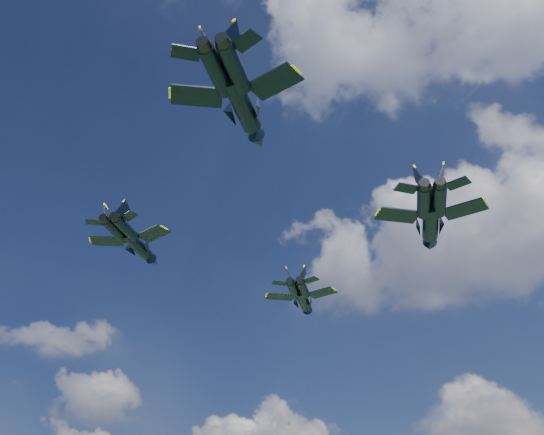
{
  "coord_description": "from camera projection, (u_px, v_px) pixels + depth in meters",
  "views": [
    {
      "loc": [
        29.92,
        -59.0,
        13.76
      ],
      "look_at": [
        -6.83,
        5.6,
        58.52
      ],
      "focal_mm": 45.0,
      "sensor_mm": 36.0,
      "label": 1
    }
  ],
  "objects": [
    {
      "name": "jet_left",
      "position": [
        138.0,
        245.0,
        92.5
      ],
      "size": [
        11.41,
        15.16,
        3.57
      ],
      "rotation": [
        0.0,
        0.0,
        0.21
      ],
      "color": "black"
    },
    {
      "name": "jet_right",
      "position": [
        430.0,
        223.0,
        84.37
      ],
      "size": [
        12.86,
        17.67,
        4.17
      ],
      "rotation": [
        0.0,
        0.0,
        0.34
      ],
      "color": "black"
    },
    {
      "name": "jet_slot",
      "position": [
        243.0,
        107.0,
        71.34
      ],
      "size": [
        13.77,
        18.5,
        4.35
      ],
      "rotation": [
        0.0,
        0.0,
        0.26
      ],
      "color": "black"
    },
    {
      "name": "jet_lead",
      "position": [
        303.0,
        300.0,
        106.24
      ],
      "size": [
        10.65,
        14.51,
        3.42
      ],
      "rotation": [
        0.0,
        0.0,
        0.31
      ],
      "color": "black"
    }
  ]
}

